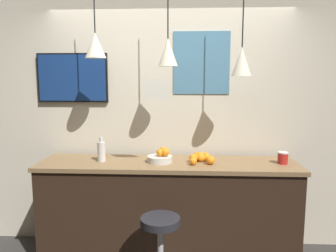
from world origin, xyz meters
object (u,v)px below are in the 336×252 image
Objects in this scene: juice_bottle at (101,151)px; mounted_tv at (73,78)px; bar_stool at (160,244)px; fruit_bowl at (161,157)px; spread_jar at (283,158)px.

juice_bottle is 0.32× the size of mounted_tv.
bar_stool is 1.91m from mounted_tv.
mounted_tv is (-0.96, 0.36, 0.75)m from fruit_bowl.
juice_bottle reaches higher than spread_jar.
juice_bottle is at bearing -179.55° from fruit_bowl.
juice_bottle reaches higher than fruit_bowl.
fruit_bowl is 0.58m from juice_bottle.
mounted_tv is at bearing 159.48° from fruit_bowl.
fruit_bowl is at bearing 179.77° from spread_jar.
spread_jar reaches higher than bar_stool.
mounted_tv is (-0.38, 0.36, 0.70)m from juice_bottle.
fruit_bowl is 1.27m from mounted_tv.
fruit_bowl reaches higher than bar_stool.
juice_bottle is (-0.61, 0.55, 0.65)m from bar_stool.
fruit_bowl is at bearing 93.80° from bar_stool.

